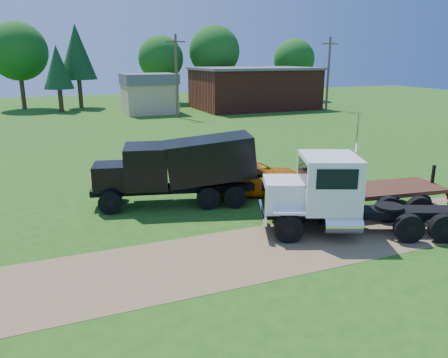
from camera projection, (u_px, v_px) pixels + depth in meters
name	position (u px, v px, depth m)	size (l,w,h in m)	color
ground	(291.00, 245.00, 15.99)	(140.00, 140.00, 0.00)	#264F11
dirt_track	(291.00, 245.00, 15.98)	(120.00, 4.20, 0.01)	brown
white_semi_tractor	(330.00, 194.00, 16.83)	(7.59, 4.95, 4.54)	black
black_dump_truck	(181.00, 167.00, 20.06)	(7.65, 3.90, 3.24)	black
orange_pickup	(255.00, 178.00, 21.94)	(2.56, 5.54, 1.54)	orange
flatbed_trailer	(363.00, 194.00, 19.28)	(7.59, 3.14, 1.89)	#3C1F13
spectator_b	(181.00, 169.00, 23.28)	(0.83, 0.65, 1.70)	#999999
brick_building	(254.00, 88.00, 57.46)	(15.40, 10.40, 5.30)	maroon
tan_shed	(149.00, 93.00, 52.42)	(6.20, 5.40, 4.70)	tan
utility_poles	(176.00, 75.00, 48.07)	(42.20, 0.28, 9.00)	brown
tree_row	(131.00, 56.00, 59.95)	(56.34, 10.60, 11.18)	#3D2C19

